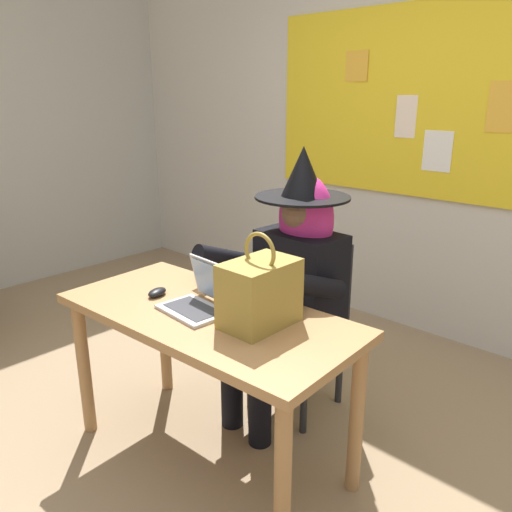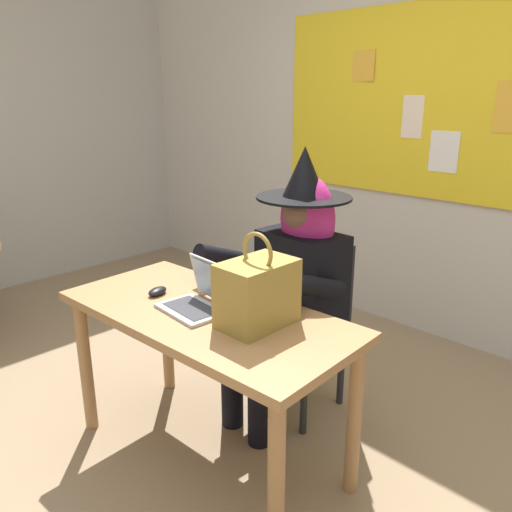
% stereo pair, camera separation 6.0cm
% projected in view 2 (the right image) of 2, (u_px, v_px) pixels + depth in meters
% --- Properties ---
extents(ground_plane, '(24.00, 24.00, 0.00)m').
position_uv_depth(ground_plane, '(204.00, 469.00, 2.27)').
color(ground_plane, '#937A5B').
extents(wall_back_bulletin, '(6.01, 2.13, 2.88)m').
position_uv_depth(wall_back_bulletin, '(444.00, 119.00, 3.20)').
color(wall_back_bulletin, beige).
rests_on(wall_back_bulletin, ground).
extents(desk_main, '(1.35, 0.68, 0.73)m').
position_uv_depth(desk_main, '(206.00, 333.00, 2.17)').
color(desk_main, '#A37547').
rests_on(desk_main, ground).
extents(chair_at_desk, '(0.45, 0.45, 0.89)m').
position_uv_depth(chair_at_desk, '(307.00, 316.00, 2.66)').
color(chair_at_desk, black).
rests_on(chair_at_desk, ground).
extents(person_costumed, '(0.62, 0.71, 1.37)m').
position_uv_depth(person_costumed, '(293.00, 272.00, 2.49)').
color(person_costumed, black).
rests_on(person_costumed, ground).
extents(laptop, '(0.31, 0.26, 0.20)m').
position_uv_depth(laptop, '(200.00, 298.00, 2.15)').
color(laptop, '#B7B7BC').
rests_on(laptop, desk_main).
extents(computer_mouse, '(0.08, 0.12, 0.03)m').
position_uv_depth(computer_mouse, '(157.00, 291.00, 2.30)').
color(computer_mouse, black).
rests_on(computer_mouse, desk_main).
extents(handbag, '(0.20, 0.30, 0.38)m').
position_uv_depth(handbag, '(257.00, 293.00, 1.97)').
color(handbag, olive).
rests_on(handbag, desk_main).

